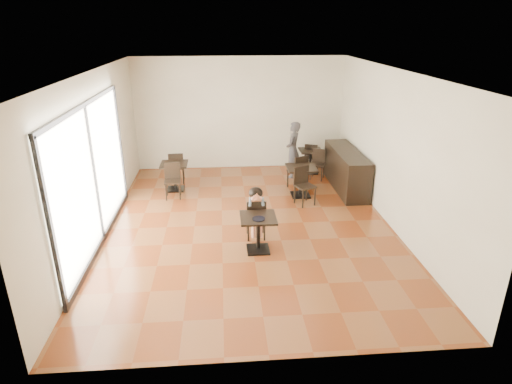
{
  "coord_description": "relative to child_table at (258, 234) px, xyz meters",
  "views": [
    {
      "loc": [
        -0.52,
        -8.29,
        4.04
      ],
      "look_at": [
        0.09,
        -0.64,
        1.0
      ],
      "focal_mm": 30.0,
      "sensor_mm": 36.0,
      "label": 1
    }
  ],
  "objects": [
    {
      "name": "wall_front",
      "position": [
        -0.09,
        -2.86,
        1.25
      ],
      "size": [
        6.0,
        0.01,
        3.2
      ],
      "primitive_type": "cube",
      "color": "silver",
      "rests_on": "floor"
    },
    {
      "name": "storefront_window",
      "position": [
        -3.06,
        0.64,
        1.05
      ],
      "size": [
        0.04,
        4.5,
        2.6
      ],
      "primitive_type": "cube",
      "color": "white",
      "rests_on": "floor"
    },
    {
      "name": "chair_mid_b",
      "position": [
        1.29,
        2.13,
        0.1
      ],
      "size": [
        0.54,
        0.54,
        0.91
      ],
      "primitive_type": null,
      "rotation": [
        0.0,
        0.0,
        0.42
      ],
      "color": "black",
      "rests_on": "floor"
    },
    {
      "name": "cafe_table_back",
      "position": [
        1.88,
        4.42,
        -0.01
      ],
      "size": [
        0.84,
        0.84,
        0.68
      ],
      "primitive_type": null,
      "rotation": [
        0.0,
        0.0,
        -0.4
      ],
      "color": "black",
      "rests_on": "floor"
    },
    {
      "name": "chair_back_a",
      "position": [
        1.97,
        4.64,
        0.06
      ],
      "size": [
        0.48,
        0.48,
        0.82
      ],
      "primitive_type": null,
      "rotation": [
        0.0,
        0.0,
        2.74
      ],
      "color": "black",
      "rests_on": "floor"
    },
    {
      "name": "chair_back_b",
      "position": [
        1.97,
        3.87,
        0.06
      ],
      "size": [
        0.48,
        0.48,
        0.82
      ],
      "primitive_type": null,
      "rotation": [
        0.0,
        0.0,
        -0.4
      ],
      "color": "black",
      "rests_on": "floor"
    },
    {
      "name": "cafe_table_mid",
      "position": [
        1.29,
        2.68,
        0.02
      ],
      "size": [
        0.94,
        0.94,
        0.75
      ],
      "primitive_type": null,
      "rotation": [
        0.0,
        0.0,
        0.42
      ],
      "color": "black",
      "rests_on": "floor"
    },
    {
      "name": "cafe_table_left",
      "position": [
        -1.87,
        3.35,
        0.01
      ],
      "size": [
        0.72,
        0.72,
        0.72
      ],
      "primitive_type": null,
      "rotation": [
        0.0,
        0.0,
        0.06
      ],
      "color": "black",
      "rests_on": "floor"
    },
    {
      "name": "chair_left_b",
      "position": [
        -1.87,
        2.8,
        0.08
      ],
      "size": [
        0.41,
        0.41,
        0.86
      ],
      "primitive_type": null,
      "rotation": [
        0.0,
        0.0,
        0.06
      ],
      "color": "black",
      "rests_on": "floor"
    },
    {
      "name": "adult_patron",
      "position": [
        1.32,
        4.12,
        0.43
      ],
      "size": [
        0.57,
        0.67,
        1.56
      ],
      "primitive_type": "imported",
      "rotation": [
        0.0,
        0.0,
        -1.97
      ],
      "color": "#3C3B41",
      "rests_on": "floor"
    },
    {
      "name": "floor",
      "position": [
        -0.09,
        1.14,
        -0.35
      ],
      "size": [
        6.0,
        8.0,
        0.01
      ],
      "primitive_type": "cube",
      "color": "brown",
      "rests_on": "ground"
    },
    {
      "name": "pizza_slice",
      "position": [
        0.0,
        0.36,
        0.57
      ],
      "size": [
        0.25,
        0.19,
        0.06
      ],
      "primitive_type": null,
      "color": "tan",
      "rests_on": "child"
    },
    {
      "name": "child_table",
      "position": [
        0.0,
        0.0,
        0.0
      ],
      "size": [
        0.67,
        0.67,
        0.7
      ],
      "primitive_type": null,
      "color": "black",
      "rests_on": "floor"
    },
    {
      "name": "wall_back",
      "position": [
        -0.09,
        5.14,
        1.25
      ],
      "size": [
        6.0,
        0.01,
        3.2
      ],
      "primitive_type": "cube",
      "color": "silver",
      "rests_on": "floor"
    },
    {
      "name": "wall_right",
      "position": [
        2.91,
        1.14,
        1.25
      ],
      "size": [
        0.01,
        8.0,
        3.2
      ],
      "primitive_type": "cube",
      "color": "silver",
      "rests_on": "floor"
    },
    {
      "name": "ceiling",
      "position": [
        -0.09,
        1.14,
        2.85
      ],
      "size": [
        6.0,
        8.0,
        0.01
      ],
      "primitive_type": "cube",
      "color": "silver",
      "rests_on": "floor"
    },
    {
      "name": "plate",
      "position": [
        0.0,
        -0.1,
        0.36
      ],
      "size": [
        0.24,
        0.24,
        0.01
      ],
      "primitive_type": "cylinder",
      "color": "black",
      "rests_on": "child_table"
    },
    {
      "name": "service_counter",
      "position": [
        2.56,
        3.14,
        0.15
      ],
      "size": [
        0.6,
        2.4,
        1.0
      ],
      "primitive_type": "cube",
      "color": "black",
      "rests_on": "floor"
    },
    {
      "name": "child_chair",
      "position": [
        0.0,
        0.55,
        0.07
      ],
      "size": [
        0.38,
        0.38,
        0.85
      ],
      "primitive_type": null,
      "rotation": [
        0.0,
        0.0,
        3.14
      ],
      "color": "black",
      "rests_on": "floor"
    },
    {
      "name": "wall_left",
      "position": [
        -3.09,
        1.14,
        1.25
      ],
      "size": [
        0.01,
        8.0,
        3.2
      ],
      "primitive_type": "cube",
      "color": "silver",
      "rests_on": "floor"
    },
    {
      "name": "child",
      "position": [
        0.0,
        0.55,
        0.18
      ],
      "size": [
        0.38,
        0.53,
        1.07
      ],
      "primitive_type": null,
      "color": "slate",
      "rests_on": "child_chair"
    },
    {
      "name": "chair_left_a",
      "position": [
        -1.87,
        3.9,
        0.08
      ],
      "size": [
        0.41,
        0.41,
        0.86
      ],
      "primitive_type": null,
      "rotation": [
        0.0,
        0.0,
        3.2
      ],
      "color": "black",
      "rests_on": "floor"
    },
    {
      "name": "chair_mid_a",
      "position": [
        1.29,
        3.23,
        0.1
      ],
      "size": [
        0.54,
        0.54,
        0.91
      ],
      "primitive_type": null,
      "rotation": [
        0.0,
        0.0,
        3.57
      ],
      "color": "black",
      "rests_on": "floor"
    }
  ]
}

